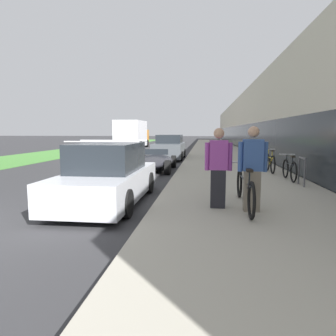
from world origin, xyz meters
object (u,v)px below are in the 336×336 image
Objects in this scene: person_bystander at (218,168)px; cruiser_bike_middle at (270,163)px; moving_truck at (132,134)px; parked_sedan_far at (170,148)px; person_rider at (252,169)px; vintage_roadster_curbside at (154,162)px; tandem_bicycle at (245,189)px; bike_rack_hoop at (302,168)px; parked_sedan_curbside at (108,176)px; cruiser_bike_nearest at (289,169)px.

cruiser_bike_middle is (2.29, 5.82, -0.46)m from person_bystander.
cruiser_bike_middle is 21.73m from moving_truck.
parked_sedan_far is at bearing 124.73° from cruiser_bike_middle.
person_rider reaches higher than vintage_roadster_curbside.
moving_truck is at bearing 106.64° from vintage_roadster_curbside.
bike_rack_hoop is (2.02, 2.80, 0.13)m from tandem_bicycle.
person_rider reaches higher than parked_sedan_curbside.
parked_sedan_curbside is 6.18m from vintage_roadster_curbside.
parked_sedan_curbside is at bearing -157.74° from bike_rack_hoop.
cruiser_bike_nearest is 23.54m from moving_truck.
person_rider reaches higher than cruiser_bike_middle.
person_bystander is at bearing -122.78° from cruiser_bike_nearest.
cruiser_bike_nearest is at bearing -63.67° from moving_truck.
cruiser_bike_middle is (1.72, 5.70, -0.00)m from tandem_bicycle.
tandem_bicycle is 4.25m from cruiser_bike_nearest.
parked_sedan_far is (-4.78, 6.89, 0.18)m from cruiser_bike_middle.
person_bystander is 1.99× the size of bike_rack_hoop.
parked_sedan_far is (-5.00, 8.82, 0.20)m from cruiser_bike_nearest.
moving_truck reaches higher than parked_sedan_curbside.
moving_truck is (-7.92, 24.98, 0.45)m from person_bystander.
bike_rack_hoop is 11.04m from parked_sedan_far.
cruiser_bike_nearest is 0.25× the size of moving_truck.
person_bystander is at bearing -69.96° from vintage_roadster_curbside.
vintage_roadster_curbside is at bearing 88.98° from parked_sedan_curbside.
person_rider is at bearing -105.08° from cruiser_bike_middle.
person_rider is 0.26× the size of moving_truck.
parked_sedan_far is (-3.06, 12.60, 0.18)m from tandem_bicycle.
tandem_bicycle is 1.55× the size of person_bystander.
person_rider is at bearing -16.57° from parked_sedan_curbside.
tandem_bicycle is 1.55× the size of cruiser_bike_middle.
tandem_bicycle is 0.58× the size of parked_sedan_far.
person_rider is 13.31m from parked_sedan_far.
cruiser_bike_middle reaches higher than bike_rack_hoop.
person_bystander is at bearing 162.22° from person_rider.
cruiser_bike_nearest is 0.36× the size of parked_sedan_far.
parked_sedan_far is at bearing 103.65° from tandem_bicycle.
tandem_bicycle is 0.74m from person_bystander.
parked_sedan_curbside is (-5.15, -3.13, 0.15)m from cruiser_bike_nearest.
tandem_bicycle is 3.08× the size of bike_rack_hoop.
person_rider is 0.41× the size of parked_sedan_curbside.
parked_sedan_far is (0.05, 5.76, 0.31)m from vintage_roadster_curbside.
moving_truck is at bearing 107.60° from person_bystander.
bike_rack_hoop is 1.00m from cruiser_bike_nearest.
vintage_roadster_curbside is 0.65× the size of moving_truck.
moving_truck is at bearing 102.30° from parked_sedan_curbside.
parked_sedan_far reaches higher than cruiser_bike_middle.
person_rider reaches higher than cruiser_bike_nearest.
moving_truck is at bearing 115.48° from bike_rack_hoop.
person_rider is 0.41× the size of vintage_roadster_curbside.
parked_sedan_far is at bearing 89.25° from parked_sedan_curbside.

